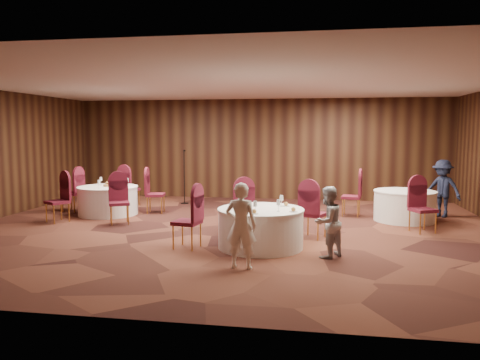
% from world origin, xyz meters
% --- Properties ---
extents(ground, '(12.00, 12.00, 0.00)m').
position_xyz_m(ground, '(0.00, 0.00, 0.00)').
color(ground, black).
rests_on(ground, ground).
extents(room_shell, '(12.00, 12.00, 12.00)m').
position_xyz_m(room_shell, '(0.00, 0.00, 1.96)').
color(room_shell, silver).
rests_on(room_shell, ground).
extents(table_main, '(1.62, 1.62, 0.74)m').
position_xyz_m(table_main, '(0.86, -1.39, 0.38)').
color(table_main, white).
rests_on(table_main, ground).
extents(table_left, '(1.55, 1.55, 0.74)m').
position_xyz_m(table_left, '(-3.51, 1.43, 0.38)').
color(table_left, white).
rests_on(table_left, ground).
extents(table_right, '(1.47, 1.47, 0.74)m').
position_xyz_m(table_right, '(4.00, 1.78, 0.38)').
color(table_right, white).
rests_on(table_right, ground).
extents(chairs_main, '(2.95, 2.16, 1.00)m').
position_xyz_m(chairs_main, '(0.54, -0.73, 0.50)').
color(chairs_main, '#450D1A').
rests_on(chairs_main, ground).
extents(chairs_left, '(2.92, 3.23, 1.00)m').
position_xyz_m(chairs_left, '(-3.50, 1.40, 0.50)').
color(chairs_left, '#450D1A').
rests_on(chairs_left, ground).
extents(chairs_right, '(2.03, 2.41, 1.00)m').
position_xyz_m(chairs_right, '(3.46, 1.38, 0.50)').
color(chairs_right, '#450D1A').
rests_on(chairs_right, ground).
extents(tabletop_main, '(1.15, 1.06, 0.22)m').
position_xyz_m(tabletop_main, '(0.99, -1.51, 0.84)').
color(tabletop_main, silver).
rests_on(tabletop_main, table_main).
extents(tabletop_left, '(0.87, 0.77, 0.22)m').
position_xyz_m(tabletop_left, '(-3.50, 1.43, 0.82)').
color(tabletop_left, silver).
rests_on(tabletop_left, table_left).
extents(tabletop_right, '(0.08, 0.08, 0.22)m').
position_xyz_m(tabletop_right, '(4.16, 1.50, 0.90)').
color(tabletop_right, silver).
rests_on(tabletop_right, table_right).
extents(mic_stand, '(0.24, 0.24, 1.62)m').
position_xyz_m(mic_stand, '(-2.06, 3.56, 0.47)').
color(mic_stand, black).
rests_on(mic_stand, ground).
extents(woman_a, '(0.52, 0.36, 1.38)m').
position_xyz_m(woman_a, '(0.71, -2.78, 0.69)').
color(woman_a, white).
rests_on(woman_a, ground).
extents(woman_b, '(0.75, 0.76, 1.24)m').
position_xyz_m(woman_b, '(2.08, -1.89, 0.62)').
color(woman_b, '#B1B1B6').
rests_on(woman_b, ground).
extents(man_c, '(1.08, 1.00, 1.46)m').
position_xyz_m(man_c, '(5.03, 2.49, 0.73)').
color(man_c, black).
rests_on(man_c, ground).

